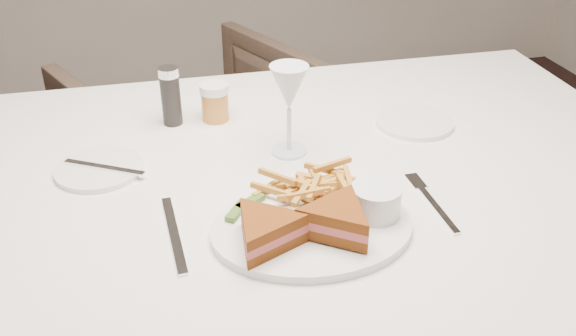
# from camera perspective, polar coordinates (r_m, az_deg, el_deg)

# --- Properties ---
(table) EXTENTS (1.53, 1.05, 0.75)m
(table) POSITION_cam_1_polar(r_m,az_deg,el_deg) (1.38, -0.55, -14.29)
(table) COLOR silver
(table) RESTS_ON ground
(chair_far) EXTENTS (0.90, 0.88, 0.72)m
(chair_far) POSITION_cam_1_polar(r_m,az_deg,el_deg) (2.05, -7.38, 1.46)
(chair_far) COLOR #4F3C30
(chair_far) RESTS_ON ground
(table_setting) EXTENTS (0.79, 0.63, 0.18)m
(table_setting) POSITION_cam_1_polar(r_m,az_deg,el_deg) (1.07, 0.55, -1.02)
(table_setting) COLOR white
(table_setting) RESTS_ON table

